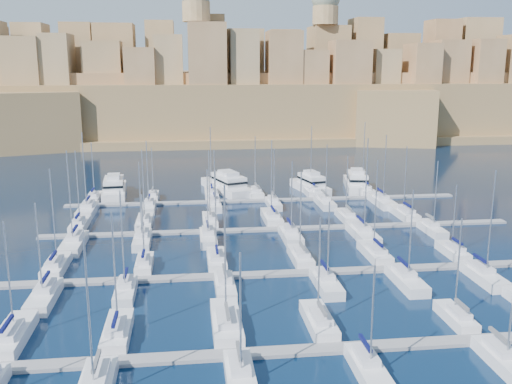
{
  "coord_description": "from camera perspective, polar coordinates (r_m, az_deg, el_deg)",
  "views": [
    {
      "loc": [
        -16.28,
        -86.36,
        28.72
      ],
      "look_at": [
        -5.13,
        6.0,
        7.96
      ],
      "focal_mm": 40.0,
      "sensor_mm": 36.0,
      "label": 1
    }
  ],
  "objects": [
    {
      "name": "sailboat_33",
      "position": [
        96.38,
        3.47,
        -4.32
      ],
      "size": [
        2.87,
        9.57,
        13.75
      ],
      "color": "silver",
      "rests_on": "ground"
    },
    {
      "name": "sailboat_16",
      "position": [
        89.22,
        11.79,
        -5.96
      ],
      "size": [
        2.85,
        9.5,
        15.28
      ],
      "color": "silver",
      "rests_on": "ground"
    },
    {
      "name": "sailboat_22",
      "position": [
        79.46,
        14.79,
        -8.47
      ],
      "size": [
        2.87,
        9.55,
        13.44
      ],
      "color": "silver",
      "rests_on": "ground"
    },
    {
      "name": "sailboat_37",
      "position": [
        126.36,
        -10.24,
        -0.43
      ],
      "size": [
        2.23,
        7.43,
        11.68
      ],
      "color": "silver",
      "rests_on": "ground"
    },
    {
      "name": "sailboat_47",
      "position": [
        122.47,
        12.5,
        -0.92
      ],
      "size": [
        3.15,
        10.49,
        15.14
      ],
      "color": "silver",
      "rests_on": "ground"
    },
    {
      "name": "sailboat_41",
      "position": [
        133.4,
        10.66,
        0.26
      ],
      "size": [
        2.98,
        9.92,
        16.49
      ],
      "color": "silver",
      "rests_on": "ground"
    },
    {
      "name": "pontoon_mid_far",
      "position": [
        101.8,
        2.61,
        -3.7
      ],
      "size": [
        84.0,
        2.0,
        0.4
      ],
      "primitive_type": "cube",
      "color": "slate",
      "rests_on": "ground"
    },
    {
      "name": "sailboat_26",
      "position": [
        105.51,
        -4.62,
        -2.84
      ],
      "size": [
        2.65,
        8.83,
        13.91
      ],
      "color": "silver",
      "rests_on": "ground"
    },
    {
      "name": "sailboat_31",
      "position": [
        95.49,
        -11.29,
        -4.71
      ],
      "size": [
        2.7,
        9.0,
        14.05
      ],
      "color": "silver",
      "rests_on": "ground"
    },
    {
      "name": "sailboat_40",
      "position": [
        130.4,
        5.52,
        0.14
      ],
      "size": [
        3.06,
        10.2,
        15.68
      ],
      "color": "silver",
      "rests_on": "ground"
    },
    {
      "name": "ground",
      "position": [
        92.45,
        3.62,
        -5.55
      ],
      "size": [
        600.0,
        600.0,
        0.0
      ],
      "primitive_type": "plane",
      "color": "black",
      "rests_on": "ground"
    },
    {
      "name": "sailboat_42",
      "position": [
        117.41,
        -16.5,
        -1.72
      ],
      "size": [
        3.13,
        10.43,
        16.51
      ],
      "color": "silver",
      "rests_on": "ground"
    },
    {
      "name": "sailboat_15",
      "position": [
        86.0,
        4.48,
        -6.45
      ],
      "size": [
        2.65,
        8.83,
        13.83
      ],
      "color": "silver",
      "rests_on": "ground"
    },
    {
      "name": "sailboat_34",
      "position": [
        98.77,
        10.63,
        -4.07
      ],
      "size": [
        3.21,
        10.71,
        17.38
      ],
      "color": "silver",
      "rests_on": "ground"
    },
    {
      "name": "sailboat_23",
      "position": [
        84.13,
        21.82,
        -7.77
      ],
      "size": [
        2.8,
        9.32,
        15.74
      ],
      "color": "silver",
      "rests_on": "ground"
    },
    {
      "name": "sailboat_3",
      "position": [
        65.75,
        6.32,
        -12.69
      ],
      "size": [
        2.74,
        9.12,
        12.87
      ],
      "color": "silver",
      "rests_on": "ground"
    },
    {
      "name": "sailboat_35",
      "position": [
        104.41,
        17.19,
        -3.55
      ],
      "size": [
        2.45,
        8.18,
        13.16
      ],
      "color": "silver",
      "rests_on": "ground"
    },
    {
      "name": "fortified_city",
      "position": [
        242.56,
        -3.11,
        9.26
      ],
      "size": [
        460.0,
        108.95,
        59.52
      ],
      "color": "brown",
      "rests_on": "ground"
    },
    {
      "name": "sailboat_20",
      "position": [
        74.85,
        -3.12,
        -9.4
      ],
      "size": [
        2.51,
        8.36,
        13.26
      ],
      "color": "silver",
      "rests_on": "ground"
    },
    {
      "name": "motor_yacht_c",
      "position": [
        132.49,
        5.48,
        0.77
      ],
      "size": [
        7.23,
        14.7,
        5.25
      ],
      "color": "silver",
      "rests_on": "ground"
    },
    {
      "name": "sailboat_21",
      "position": [
        76.45,
        7.03,
        -9.0
      ],
      "size": [
        2.73,
        9.1,
        12.16
      ],
      "color": "silver",
      "rests_on": "ground"
    },
    {
      "name": "sailboat_0",
      "position": [
        67.28,
        -23.16,
        -13.07
      ],
      "size": [
        2.97,
        9.9,
        13.46
      ],
      "color": "silver",
      "rests_on": "ground"
    },
    {
      "name": "sailboat_18",
      "position": [
        76.39,
        -20.42,
        -9.74
      ],
      "size": [
        2.85,
        9.51,
        13.09
      ],
      "color": "silver",
      "rests_on": "ground"
    },
    {
      "name": "sailboat_27",
      "position": [
        107.17,
        1.59,
        -2.55
      ],
      "size": [
        3.05,
        10.17,
        15.55
      ],
      "color": "silver",
      "rests_on": "ground"
    },
    {
      "name": "sailboat_29",
      "position": [
        113.6,
        14.62,
        -2.09
      ],
      "size": [
        2.92,
        9.74,
        14.03
      ],
      "color": "silver",
      "rests_on": "ground"
    },
    {
      "name": "sailboat_14",
      "position": [
        84.54,
        -3.96,
        -6.78
      ],
      "size": [
        2.66,
        8.88,
        14.36
      ],
      "color": "silver",
      "rests_on": "ground"
    },
    {
      "name": "motor_yacht_b",
      "position": [
        132.01,
        -2.88,
        0.76
      ],
      "size": [
        11.51,
        19.62,
        5.25
      ],
      "color": "silver",
      "rests_on": "ground"
    },
    {
      "name": "sailboat_12",
      "position": [
        86.71,
        -19.36,
        -6.98
      ],
      "size": [
        2.75,
        9.16,
        15.0
      ],
      "color": "silver",
      "rests_on": "ground"
    },
    {
      "name": "sailboat_10",
      "position": [
        62.55,
        23.49,
        -15.13
      ],
      "size": [
        2.53,
        8.44,
        12.76
      ],
      "color": "silver",
      "rests_on": "ground"
    },
    {
      "name": "sailboat_39",
      "position": [
        127.97,
        -0.05,
        -0.05
      ],
      "size": [
        2.85,
        9.5,
        13.68
      ],
      "color": "silver",
      "rests_on": "ground"
    },
    {
      "name": "sailboat_13",
      "position": [
        84.24,
        -11.11,
        -7.09
      ],
      "size": [
        2.35,
        7.82,
        11.22
      ],
      "color": "silver",
      "rests_on": "ground"
    },
    {
      "name": "pontoon_near",
      "position": [
        61.8,
        9.54,
        -15.09
      ],
      "size": [
        84.0,
        2.0,
        0.4
      ],
      "primitive_type": "cube",
      "color": "slate",
      "rests_on": "ground"
    },
    {
      "name": "pontoon_mid_near",
      "position": [
        81.29,
        5.17,
        -8.01
      ],
      "size": [
        84.0,
        2.0,
        0.4
      ],
      "primitive_type": "cube",
      "color": "slate",
      "rests_on": "ground"
    },
    {
      "name": "sailboat_32",
      "position": [
        95.28,
        -4.81,
        -4.55
      ],
      "size": [
        2.67,
        8.89,
        12.63
      ],
      "color": "silver",
      "rests_on": "ground"
    },
    {
      "name": "sailboat_43",
      "position": [
        116.94,
        -10.65,
        -1.48
      ],
      "size": [
        2.53,
        8.43,
        14.57
      ],
      "color": "silver",
      "rests_on": "ground"
    },
    {
      "name": "sailboat_44",
      "position": [
        116.8,
        -4.15,
        -1.32
      ],
      "size": [
        2.51,
        8.38,
        12.61
      ],
      "color": "silver",
      "rests_on": "ground"
    },
    {
      "name": "sailboat_1",
      "position": [
        64.73,
        -13.7,
        -13.41
      ],
      "size": [
        2.74,
        9.15,
        14.15
      ],
      "color": "silver",
      "rests_on": "ground"
    },
    {
      "name": "sailboat_2",
      "position": [
        64.96,
        -2.98,
        -12.92
      ],
      "size": [
        3.17,
        10.58,
        16.59
      ],
      "color": "silver",
      "rests_on": "ground"
    },
    {
      "name": "sailboat_17",
      "position": [
        93.13,
        19.11,
        -5.64
      ],
      "size": [
        2.39,
        7.96,
        11.41
      ],
      "color": "silver",
      "rests_on": "ground"
    },
    {
      "name": "motor_yacht_d",
      "position": [
        136.38,
        10.04,
        0.97
      ],
      "size": [
        7.94,
        17.07,
        5.25
      ],
      "color": "silver",
      "rests_on": "ground"
    },
    {
      "name": "sailboat_9",
      "position": [
        57.34,
        11.15,
        -16.92
      ],
      "size": [
        2.52,
        8.38,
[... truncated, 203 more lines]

